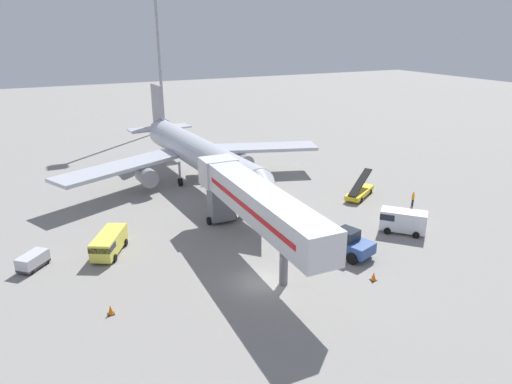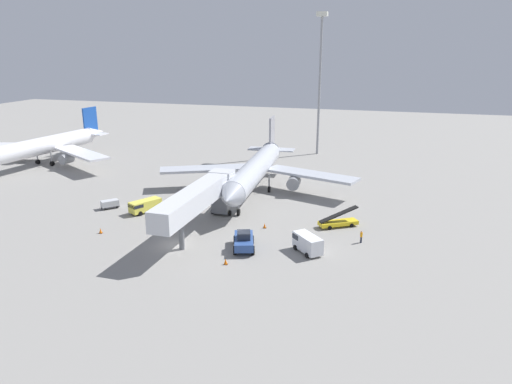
{
  "view_description": "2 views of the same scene",
  "coord_description": "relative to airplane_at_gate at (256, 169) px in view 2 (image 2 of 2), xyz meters",
  "views": [
    {
      "loc": [
        -14.71,
        -29.3,
        19.57
      ],
      "look_at": [
        6.54,
        14.41,
        2.19
      ],
      "focal_mm": 32.35,
      "sensor_mm": 36.0,
      "label": 1
    },
    {
      "loc": [
        26.64,
        -52.71,
        24.87
      ],
      "look_at": [
        5.8,
        18.32,
        2.44
      ],
      "focal_mm": 33.5,
      "sensor_mm": 36.0,
      "label": 2
    }
  ],
  "objects": [
    {
      "name": "belt_loader_truck",
      "position": [
        16.23,
        -13.25,
        -3.6
      ],
      "size": [
        5.77,
        4.56,
        2.89
      ],
      "color": "yellow",
      "rests_on": "ground"
    },
    {
      "name": "safety_cone_charlie",
      "position": [
        4.86,
        -29.72,
        -3.97
      ],
      "size": [
        0.49,
        0.49,
        0.75
      ],
      "color": "black",
      "rests_on": "ground"
    },
    {
      "name": "airplane_at_gate",
      "position": [
        0.0,
        0.0,
        0.0
      ],
      "size": [
        36.34,
        38.59,
        11.45
      ],
      "color": "#B7BCC6",
      "rests_on": "ground"
    },
    {
      "name": "pushback_tug",
      "position": [
        5.56,
        -24.75,
        -3.18
      ],
      "size": [
        3.95,
        5.75,
        2.48
      ],
      "color": "#2D4C8E",
      "rests_on": "ground"
    },
    {
      "name": "safety_cone_bravo",
      "position": [
        6.15,
        -16.78,
        -3.99
      ],
      "size": [
        0.47,
        0.47,
        0.71
      ],
      "color": "black",
      "rests_on": "ground"
    },
    {
      "name": "service_van_far_center",
      "position": [
        -13.82,
        -15.44,
        -3.22
      ],
      "size": [
        4.06,
        5.35,
        1.93
      ],
      "color": "#E5DB4C",
      "rests_on": "ground"
    },
    {
      "name": "baggage_cart_near_center",
      "position": [
        -20.15,
        -15.33,
        -3.58
      ],
      "size": [
        2.83,
        2.92,
        1.35
      ],
      "color": "#38383D",
      "rests_on": "ground"
    },
    {
      "name": "ground_plane",
      "position": [
        -3.6,
        -26.04,
        -4.34
      ],
      "size": [
        300.0,
        300.0,
        0.0
      ],
      "primitive_type": "plane",
      "color": "gray"
    },
    {
      "name": "airplane_background",
      "position": [
        -50.66,
        6.17,
        -0.08
      ],
      "size": [
        38.04,
        40.47,
        11.03
      ],
      "color": "silver",
      "rests_on": "ground"
    },
    {
      "name": "jet_bridge",
      "position": [
        -1.98,
        -20.82,
        0.84
      ],
      "size": [
        3.59,
        21.89,
        6.9
      ],
      "color": "silver",
      "rests_on": "ground"
    },
    {
      "name": "apron_light_mast",
      "position": [
        5.14,
        35.34,
        17.48
      ],
      "size": [
        2.4,
        2.4,
        32.64
      ],
      "color": "#93969B",
      "rests_on": "ground"
    },
    {
      "name": "service_van_rear_right",
      "position": [
        13.52,
        -23.42,
        -3.03
      ],
      "size": [
        4.41,
        4.53,
        2.31
      ],
      "color": "white",
      "rests_on": "ground"
    },
    {
      "name": "safety_cone_alpha",
      "position": [
        -15.33,
        -25.2,
        -3.97
      ],
      "size": [
        0.5,
        0.5,
        0.75
      ],
      "color": "black",
      "rests_on": "ground"
    },
    {
      "name": "ground_crew_worker_foreground",
      "position": [
        19.89,
        -18.37,
        -3.44
      ],
      "size": [
        0.45,
        0.45,
        1.71
      ],
      "color": "#1E2333",
      "rests_on": "ground"
    }
  ]
}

